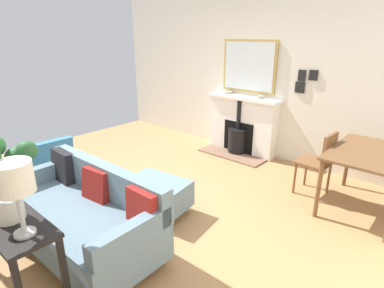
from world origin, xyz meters
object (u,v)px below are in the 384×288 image
(fireplace, at_px, (241,128))
(potted_plant, at_px, (4,170))
(dining_chair_near_fireplace, at_px, (321,159))
(armchair_accent, at_px, (47,162))
(table_lamp_far_end, at_px, (14,180))
(ottoman, at_px, (156,194))
(sofa, at_px, (83,215))
(dining_table, at_px, (371,159))
(mantel_bowl_far, at_px, (260,97))
(mantel_bowl_near, at_px, (228,92))

(fireplace, xyz_separation_m, potted_plant, (3.94, 0.59, 0.69))
(dining_chair_near_fireplace, bearing_deg, fireplace, -113.08)
(armchair_accent, xyz_separation_m, table_lamp_far_end, (1.01, 1.99, 0.75))
(fireplace, bearing_deg, ottoman, 9.07)
(sofa, height_order, armchair_accent, sofa)
(dining_table, bearing_deg, ottoman, -47.05)
(armchair_accent, bearing_deg, mantel_bowl_far, 154.36)
(table_lamp_far_end, bearing_deg, fireplace, -167.81)
(armchair_accent, bearing_deg, table_lamp_far_end, 63.09)
(sofa, bearing_deg, table_lamp_far_end, 38.57)
(table_lamp_far_end, bearing_deg, mantel_bowl_near, -163.36)
(mantel_bowl_near, bearing_deg, dining_table, 73.88)
(fireplace, relative_size, dining_table, 1.15)
(sofa, xyz_separation_m, potted_plant, (0.67, 0.29, 0.79))
(sofa, xyz_separation_m, dining_chair_near_fireplace, (-2.57, 1.35, 0.17))
(ottoman, xyz_separation_m, potted_plant, (1.55, 0.21, 0.90))
(sofa, distance_m, table_lamp_far_end, 1.21)
(armchair_accent, relative_size, table_lamp_far_end, 1.45)
(sofa, relative_size, ottoman, 2.25)
(fireplace, xyz_separation_m, mantel_bowl_near, (-0.04, -0.34, 0.58))
(mantel_bowl_near, xyz_separation_m, potted_plant, (3.98, 0.93, 0.11))
(mantel_bowl_far, distance_m, sofa, 3.38)
(mantel_bowl_far, bearing_deg, dining_table, 68.76)
(fireplace, distance_m, mantel_bowl_near, 0.67)
(sofa, xyz_separation_m, ottoman, (-0.88, 0.08, -0.11))
(fireplace, xyz_separation_m, ottoman, (2.39, 0.38, -0.21))
(table_lamp_far_end, bearing_deg, potted_plant, -96.29)
(ottoman, height_order, potted_plant, potted_plant)
(sofa, bearing_deg, dining_table, 143.60)
(mantel_bowl_near, relative_size, sofa, 0.09)
(ottoman, bearing_deg, mantel_bowl_far, -178.35)
(sofa, height_order, potted_plant, potted_plant)
(mantel_bowl_far, xyz_separation_m, armchair_accent, (3.00, -1.44, -0.62))
(armchair_accent, bearing_deg, sofa, 77.81)
(mantel_bowl_far, height_order, armchair_accent, mantel_bowl_far)
(ottoman, bearing_deg, dining_table, 132.95)
(ottoman, xyz_separation_m, dining_chair_near_fireplace, (-1.69, 1.26, 0.27))
(table_lamp_far_end, xyz_separation_m, dining_table, (-3.28, 1.34, -0.50))
(dining_table, bearing_deg, potted_plant, -26.36)
(mantel_bowl_near, bearing_deg, armchair_accent, -14.73)
(mantel_bowl_far, relative_size, potted_plant, 0.19)
(sofa, height_order, dining_chair_near_fireplace, dining_chair_near_fireplace)
(armchair_accent, distance_m, table_lamp_far_end, 2.35)
(mantel_bowl_near, xyz_separation_m, ottoman, (2.43, 0.72, -0.79))
(mantel_bowl_far, relative_size, dining_table, 0.10)
(mantel_bowl_near, bearing_deg, ottoman, 16.56)
(fireplace, relative_size, mantel_bowl_far, 11.19)
(mantel_bowl_near, height_order, armchair_accent, mantel_bowl_near)
(potted_plant, bearing_deg, mantel_bowl_far, -175.98)
(ottoman, xyz_separation_m, armchair_accent, (0.57, -1.51, 0.17))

